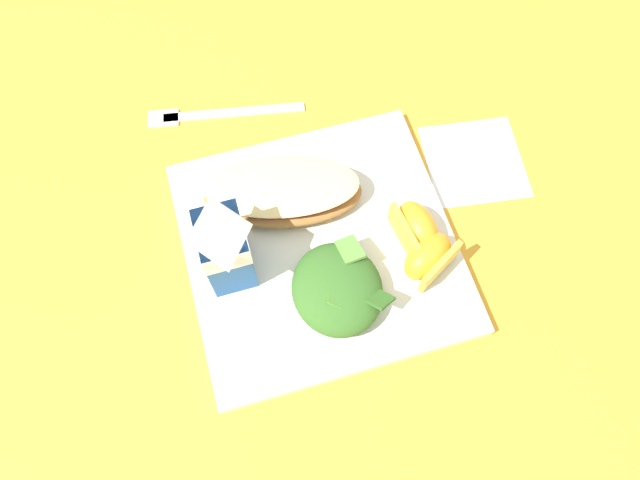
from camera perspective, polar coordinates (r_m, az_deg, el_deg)
ground at (r=0.64m, az=0.00°, el=-0.96°), size 3.00×3.00×0.00m
white_plate at (r=0.63m, az=0.00°, el=-0.68°), size 0.28×0.28×0.02m
cheesy_pizza_bread at (r=0.63m, az=-3.61°, el=4.60°), size 0.11×0.18×0.04m
green_salad_pile at (r=0.59m, az=1.34°, el=-4.82°), size 0.10×0.10×0.04m
milk_carton at (r=0.57m, az=-9.20°, el=-0.67°), size 0.06×0.05×0.11m
orange_wedge_front at (r=0.61m, az=10.47°, el=-1.67°), size 0.06×0.07×0.04m
orange_wedge_middle at (r=0.62m, az=9.22°, el=1.20°), size 0.06×0.04×0.04m
paper_napkin at (r=0.71m, az=14.65°, el=7.36°), size 0.12×0.12×0.00m
metal_fork at (r=0.74m, az=-10.26°, el=11.88°), size 0.05×0.19×0.01m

